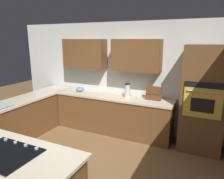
{
  "coord_description": "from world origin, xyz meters",
  "views": [
    {
      "loc": [
        -1.92,
        2.56,
        2.2
      ],
      "look_at": [
        -0.07,
        -1.31,
        1.16
      ],
      "focal_mm": 33.43,
      "sensor_mm": 36.0,
      "label": 1
    }
  ],
  "objects_px": {
    "wall_oven": "(203,100)",
    "cooktop": "(5,153)",
    "mixing_bowl": "(80,89)",
    "blender": "(127,91)",
    "spice_rack": "(154,93)"
  },
  "relations": [
    {
      "from": "wall_oven",
      "to": "cooktop",
      "type": "distance_m",
      "value": 3.48
    },
    {
      "from": "wall_oven",
      "to": "mixing_bowl",
      "type": "height_order",
      "value": "wall_oven"
    },
    {
      "from": "blender",
      "to": "spice_rack",
      "type": "distance_m",
      "value": 0.6
    },
    {
      "from": "spice_rack",
      "to": "mixing_bowl",
      "type": "bearing_deg",
      "value": 1.09
    },
    {
      "from": "cooktop",
      "to": "blender",
      "type": "height_order",
      "value": "blender"
    },
    {
      "from": "wall_oven",
      "to": "cooktop",
      "type": "bearing_deg",
      "value": 55.04
    },
    {
      "from": "wall_oven",
      "to": "mixing_bowl",
      "type": "xyz_separation_m",
      "value": [
        2.9,
        -0.05,
        -0.1
      ]
    },
    {
      "from": "spice_rack",
      "to": "blender",
      "type": "bearing_deg",
      "value": 3.45
    },
    {
      "from": "wall_oven",
      "to": "spice_rack",
      "type": "distance_m",
      "value": 1.0
    },
    {
      "from": "cooktop",
      "to": "blender",
      "type": "bearing_deg",
      "value": -97.71
    },
    {
      "from": "blender",
      "to": "spice_rack",
      "type": "bearing_deg",
      "value": -176.55
    },
    {
      "from": "cooktop",
      "to": "mixing_bowl",
      "type": "relative_size",
      "value": 3.68
    },
    {
      "from": "blender",
      "to": "spice_rack",
      "type": "height_order",
      "value": "blender"
    },
    {
      "from": "cooktop",
      "to": "blender",
      "type": "distance_m",
      "value": 2.93
    },
    {
      "from": "wall_oven",
      "to": "spice_rack",
      "type": "xyz_separation_m",
      "value": [
        1.0,
        -0.08,
        -0.0
      ]
    }
  ]
}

